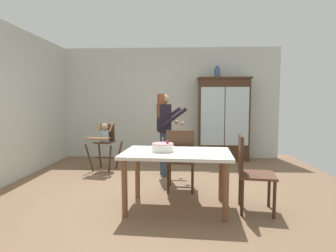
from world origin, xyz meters
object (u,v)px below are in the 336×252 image
high_chair_with_toddler (104,138)px  birthday_cake (163,147)px  ceramic_vase (217,72)px  dining_chair_far_side (180,156)px  china_cabinet (223,119)px  adult_person (164,124)px  dining_table (177,160)px  dining_chair_right_end (248,168)px

high_chair_with_toddler → birthday_cake: bearing=-45.7°
ceramic_vase → dining_chair_far_side: (-0.85, -2.44, -1.52)m
china_cabinet → high_chair_with_toddler: 2.81m
high_chair_with_toddler → china_cabinet: bearing=34.0°
china_cabinet → ceramic_vase: (-0.16, 0.00, 1.09)m
china_cabinet → adult_person: (-1.31, -1.48, -0.01)m
ceramic_vase → dining_table: bearing=-106.2°
adult_person → dining_chair_far_side: (0.31, -0.95, -0.41)m
high_chair_with_toddler → dining_chair_far_side: size_ratio=0.99×
dining_table → birthday_cake: birthday_cake is taller
ceramic_vase → adult_person: (-1.16, -1.48, -1.10)m
high_chair_with_toddler → dining_chair_right_end: bearing=-29.7°
birthday_cake → dining_chair_right_end: (1.09, -0.07, -0.24)m
high_chair_with_toddler → adult_person: bearing=-6.0°
china_cabinet → dining_chair_far_side: bearing=-112.5°
dining_table → dining_chair_far_side: bearing=85.8°
birthday_cake → dining_chair_far_side: (0.23, 0.64, -0.24)m
dining_chair_far_side → dining_table: bearing=87.8°
dining_table → dining_chair_far_side: size_ratio=1.49×
china_cabinet → birthday_cake: bearing=-111.9°
dining_table → dining_chair_far_side: dining_chair_far_side is taller
adult_person → high_chair_with_toddler: bearing=57.3°
china_cabinet → dining_chair_right_end: 3.17m
high_chair_with_toddler → adult_person: 1.33m
high_chair_with_toddler → birthday_cake: size_ratio=3.39×
dining_chair_right_end → adult_person: bearing=43.1°
china_cabinet → dining_chair_far_side: 2.67m
high_chair_with_toddler → dining_chair_far_side: dining_chair_far_side is taller
ceramic_vase → china_cabinet: bearing=-1.4°
birthday_cake → dining_chair_far_side: size_ratio=0.29×
high_chair_with_toddler → adult_person: size_ratio=0.62×
china_cabinet → dining_table: 3.28m
china_cabinet → dining_table: china_cabinet is taller
high_chair_with_toddler → birthday_cake: (1.32, -1.96, 0.14)m
high_chair_with_toddler → birthday_cake: high_chair_with_toddler is taller
ceramic_vase → dining_chair_right_end: (0.01, -3.14, -1.52)m
ceramic_vase → adult_person: bearing=-127.9°
dining_chair_right_end → ceramic_vase: bearing=8.2°
high_chair_with_toddler → dining_table: bearing=-42.4°
ceramic_vase → dining_table: size_ratio=0.19×
china_cabinet → ceramic_vase: size_ratio=7.23×
ceramic_vase → dining_chair_right_end: size_ratio=0.28×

